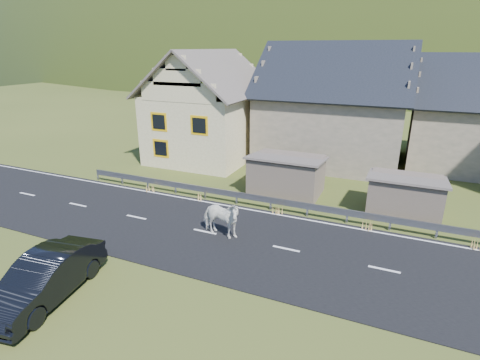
% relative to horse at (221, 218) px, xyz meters
% --- Properties ---
extents(ground, '(160.00, 160.00, 0.00)m').
position_rel_horse_xyz_m(ground, '(3.11, 0.09, -0.95)').
color(ground, '#344217').
rests_on(ground, ground).
extents(road, '(60.00, 7.00, 0.04)m').
position_rel_horse_xyz_m(road, '(3.11, 0.09, -0.93)').
color(road, black).
rests_on(road, ground).
extents(lane_markings, '(60.00, 6.60, 0.01)m').
position_rel_horse_xyz_m(lane_markings, '(3.11, 0.09, -0.90)').
color(lane_markings, silver).
rests_on(lane_markings, road).
extents(guardrail, '(28.10, 0.09, 0.75)m').
position_rel_horse_xyz_m(guardrail, '(3.11, 3.78, -0.38)').
color(guardrail, '#93969B').
rests_on(guardrail, ground).
extents(shed_left, '(4.30, 3.30, 2.40)m').
position_rel_horse_xyz_m(shed_left, '(1.11, 6.59, 0.15)').
color(shed_left, '#716153').
rests_on(shed_left, ground).
extents(shed_right, '(3.80, 2.90, 2.20)m').
position_rel_horse_xyz_m(shed_right, '(7.61, 6.09, 0.05)').
color(shed_right, '#716153').
rests_on(shed_right, ground).
extents(house_cream, '(7.80, 9.80, 8.30)m').
position_rel_horse_xyz_m(house_cream, '(-6.89, 12.09, 3.41)').
color(house_cream, beige).
rests_on(house_cream, ground).
extents(house_stone_a, '(10.80, 9.80, 8.90)m').
position_rel_horse_xyz_m(house_stone_a, '(2.11, 15.09, 3.69)').
color(house_stone_a, gray).
rests_on(house_stone_a, ground).
extents(mountain, '(440.00, 280.00, 260.00)m').
position_rel_horse_xyz_m(mountain, '(8.11, 180.09, -20.95)').
color(mountain, '#223112').
rests_on(mountain, ground).
extents(conifer_patch, '(76.00, 50.00, 28.00)m').
position_rel_horse_xyz_m(conifer_patch, '(-51.89, 110.09, 5.05)').
color(conifer_patch, black).
rests_on(conifer_patch, ground).
extents(horse, '(1.23, 2.25, 1.81)m').
position_rel_horse_xyz_m(horse, '(0.00, 0.00, 0.00)').
color(horse, white).
rests_on(horse, road).
extents(car, '(2.41, 5.01, 1.58)m').
position_rel_horse_xyz_m(car, '(-3.57, -6.39, -0.15)').
color(car, black).
rests_on(car, ground).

